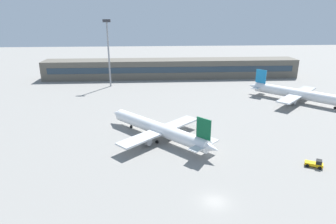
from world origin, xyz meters
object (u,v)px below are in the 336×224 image
airplane_mid (301,94)px  airplane_near (158,129)px  baggage_tug_yellow (315,164)px  floodlight_tower_west (108,49)px

airplane_mid → airplane_near: bearing=-151.4°
airplane_near → baggage_tug_yellow: (33.12, -16.90, -2.03)m
airplane_near → airplane_mid: bearing=28.6°
airplane_near → baggage_tug_yellow: airplane_near is taller
baggage_tug_yellow → floodlight_tower_west: size_ratio=0.14×
airplane_near → airplane_mid: (52.67, 28.68, 0.24)m
airplane_mid → floodlight_tower_west: bearing=157.9°
airplane_mid → floodlight_tower_west: (-71.79, 29.20, 13.17)m
baggage_tug_yellow → floodlight_tower_west: (-52.24, 74.77, 15.44)m
airplane_near → baggage_tug_yellow: bearing=-27.0°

